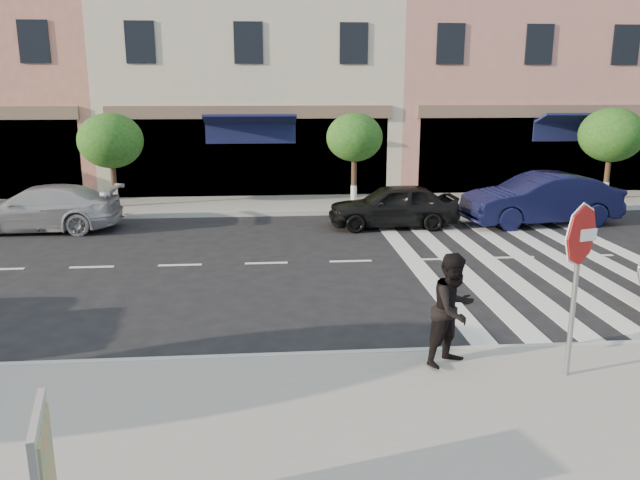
{
  "coord_description": "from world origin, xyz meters",
  "views": [
    {
      "loc": [
        0.08,
        -10.14,
        4.04
      ],
      "look_at": [
        0.97,
        0.52,
        1.4
      ],
      "focal_mm": 35.0,
      "sensor_mm": 36.0,
      "label": 1
    }
  ],
  "objects_px": {
    "stop_sign": "(579,252)",
    "car_far_mid": "(393,205)",
    "walker": "(453,309)",
    "car_far_right": "(540,199)",
    "car_far_left": "(40,208)"
  },
  "relations": [
    {
      "from": "car_far_left",
      "to": "car_far_right",
      "type": "bearing_deg",
      "value": 90.51
    },
    {
      "from": "walker",
      "to": "car_far_right",
      "type": "bearing_deg",
      "value": 25.15
    },
    {
      "from": "stop_sign",
      "to": "car_far_left",
      "type": "xyz_separation_m",
      "value": [
        -10.58,
        10.49,
        -1.27
      ]
    },
    {
      "from": "stop_sign",
      "to": "walker",
      "type": "xyz_separation_m",
      "value": [
        -1.5,
        0.51,
        -0.95
      ]
    },
    {
      "from": "walker",
      "to": "car_far_mid",
      "type": "xyz_separation_m",
      "value": [
        1.06,
        9.6,
        -0.33
      ]
    },
    {
      "from": "stop_sign",
      "to": "car_far_mid",
      "type": "bearing_deg",
      "value": 76.96
    },
    {
      "from": "stop_sign",
      "to": "car_far_right",
      "type": "bearing_deg",
      "value": 52.76
    },
    {
      "from": "walker",
      "to": "stop_sign",
      "type": "bearing_deg",
      "value": -53.85
    },
    {
      "from": "stop_sign",
      "to": "car_far_mid",
      "type": "xyz_separation_m",
      "value": [
        -0.44,
        10.11,
        -1.28
      ]
    },
    {
      "from": "car_far_left",
      "to": "car_far_mid",
      "type": "bearing_deg",
      "value": 89.86
    },
    {
      "from": "walker",
      "to": "car_far_right",
      "type": "xyz_separation_m",
      "value": [
        5.52,
        9.6,
        -0.21
      ]
    },
    {
      "from": "car_far_left",
      "to": "car_far_mid",
      "type": "relative_size",
      "value": 1.18
    },
    {
      "from": "car_far_mid",
      "to": "car_far_right",
      "type": "height_order",
      "value": "car_far_right"
    },
    {
      "from": "stop_sign",
      "to": "walker",
      "type": "distance_m",
      "value": 1.84
    },
    {
      "from": "stop_sign",
      "to": "car_far_right",
      "type": "height_order",
      "value": "stop_sign"
    }
  ]
}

